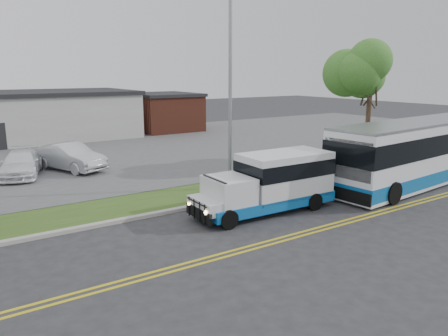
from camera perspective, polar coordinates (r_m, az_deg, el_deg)
ground at (r=19.09m, az=-1.95°, el=-6.01°), size 140.00×140.00×0.00m
lane_line_north at (r=16.14m, az=5.34°, el=-9.59°), size 70.00×0.12×0.01m
lane_line_south at (r=15.92m, az=6.03°, el=-9.92°), size 70.00×0.12×0.01m
curb at (r=19.97m, az=-3.61°, el=-4.97°), size 80.00×0.30×0.15m
verge at (r=21.49m, az=-6.02°, el=-3.81°), size 80.00×3.30×0.10m
parking_lot at (r=34.32m, az=-17.01°, el=1.85°), size 80.00×25.00×0.10m
brick_wing at (r=46.18m, az=-7.85°, el=7.28°), size 6.30×7.30×3.90m
tree_east at (r=29.84m, az=18.73°, el=12.12°), size 5.20×5.20×8.33m
streetlight_near at (r=22.05m, az=0.92°, el=10.34°), size 0.35×1.53×9.50m
shuttle_bus at (r=19.35m, az=6.40°, el=-1.64°), size 6.70×2.39×2.54m
transit_bus at (r=25.89m, az=23.83°, el=1.84°), size 12.69×3.90×3.47m
parked_car_a at (r=28.45m, az=-19.46°, el=1.37°), size 3.60×5.31×1.65m
parked_car_b at (r=28.03m, az=-24.97°, el=0.53°), size 3.37×5.33×1.44m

